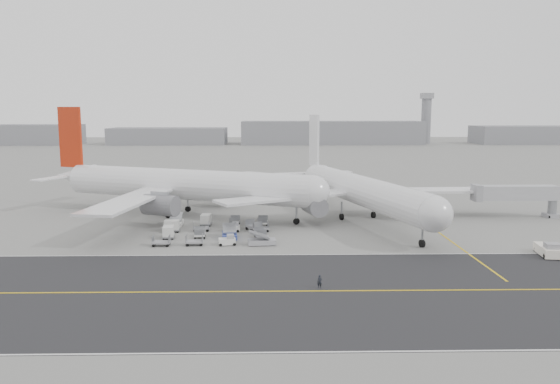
{
  "coord_description": "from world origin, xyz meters",
  "views": [
    {
      "loc": [
        1.52,
        -77.31,
        20.22
      ],
      "look_at": [
        3.32,
        12.0,
        6.91
      ],
      "focal_mm": 35.0,
      "sensor_mm": 36.0,
      "label": 1
    }
  ],
  "objects_px": {
    "ground_crew_a": "(320,282)",
    "pushback_tug": "(549,250)",
    "airliner_a": "(179,184)",
    "jet_bridge": "(516,195)",
    "airliner_b": "(359,190)",
    "control_tower": "(426,117)"
  },
  "relations": [
    {
      "from": "jet_bridge",
      "to": "ground_crew_a",
      "type": "bearing_deg",
      "value": -135.24
    },
    {
      "from": "control_tower",
      "to": "pushback_tug",
      "type": "relative_size",
      "value": 4.25
    },
    {
      "from": "airliner_a",
      "to": "airliner_b",
      "type": "xyz_separation_m",
      "value": [
        34.27,
        -4.96,
        -0.48
      ]
    },
    {
      "from": "jet_bridge",
      "to": "airliner_b",
      "type": "bearing_deg",
      "value": -177.99
    },
    {
      "from": "pushback_tug",
      "to": "airliner_a",
      "type": "bearing_deg",
      "value": 159.98
    },
    {
      "from": "airliner_b",
      "to": "pushback_tug",
      "type": "relative_size",
      "value": 7.47
    },
    {
      "from": "control_tower",
      "to": "airliner_a",
      "type": "xyz_separation_m",
      "value": [
        -115.96,
        -236.79,
        -10.19
      ]
    },
    {
      "from": "airliner_b",
      "to": "jet_bridge",
      "type": "relative_size",
      "value": 3.27
    },
    {
      "from": "airliner_b",
      "to": "control_tower",
      "type": "bearing_deg",
      "value": 55.61
    },
    {
      "from": "control_tower",
      "to": "airliner_a",
      "type": "height_order",
      "value": "control_tower"
    },
    {
      "from": "airliner_b",
      "to": "pushback_tug",
      "type": "bearing_deg",
      "value": -65.35
    },
    {
      "from": "airliner_a",
      "to": "pushback_tug",
      "type": "xyz_separation_m",
      "value": [
        56.93,
        -31.62,
        -5.21
      ]
    },
    {
      "from": "control_tower",
      "to": "ground_crew_a",
      "type": "distance_m",
      "value": 297.21
    },
    {
      "from": "ground_crew_a",
      "to": "pushback_tug",
      "type": "bearing_deg",
      "value": 41.89
    },
    {
      "from": "airliner_a",
      "to": "jet_bridge",
      "type": "distance_m",
      "value": 64.77
    },
    {
      "from": "airliner_b",
      "to": "jet_bridge",
      "type": "distance_m",
      "value": 30.41
    },
    {
      "from": "control_tower",
      "to": "airliner_b",
      "type": "height_order",
      "value": "control_tower"
    },
    {
      "from": "pushback_tug",
      "to": "ground_crew_a",
      "type": "height_order",
      "value": "pushback_tug"
    },
    {
      "from": "pushback_tug",
      "to": "ground_crew_a",
      "type": "relative_size",
      "value": 4.7
    },
    {
      "from": "control_tower",
      "to": "airliner_a",
      "type": "relative_size",
      "value": 0.54
    },
    {
      "from": "ground_crew_a",
      "to": "jet_bridge",
      "type": "bearing_deg",
      "value": 64.99
    },
    {
      "from": "control_tower",
      "to": "airliner_b",
      "type": "xyz_separation_m",
      "value": [
        -81.69,
        -241.76,
        -10.67
      ]
    }
  ]
}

